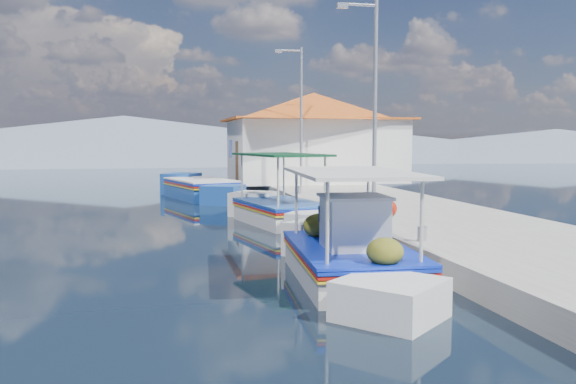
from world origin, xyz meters
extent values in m
plane|color=black|center=(0.00, 0.00, 0.00)|extent=(160.00, 160.00, 0.00)
cube|color=#A7A49D|center=(5.90, 6.00, 0.25)|extent=(5.00, 44.00, 0.50)
cylinder|color=#A5A8AD|center=(3.80, -3.00, 0.65)|extent=(0.20, 0.20, 0.30)
cylinder|color=#A5A8AD|center=(3.80, 2.00, 0.65)|extent=(0.20, 0.20, 0.30)
cylinder|color=#A5A8AD|center=(3.80, 8.00, 0.65)|extent=(0.20, 0.20, 0.30)
cylinder|color=#A5A8AD|center=(3.80, 14.00, 0.65)|extent=(0.20, 0.20, 0.30)
cube|color=white|center=(1.91, -4.01, 0.19)|extent=(2.19, 3.89, 0.82)
cube|color=white|center=(1.73, -1.53, 0.29)|extent=(1.94, 1.94, 0.91)
cube|color=white|center=(2.10, -6.42, 0.19)|extent=(1.88, 1.88, 0.78)
cube|color=#0E29B8|center=(1.91, -4.01, 0.57)|extent=(2.25, 4.01, 0.05)
cube|color=#AB150E|center=(1.91, -4.01, 0.50)|extent=(2.25, 4.01, 0.04)
cube|color=yellow|center=(1.91, -4.01, 0.44)|extent=(2.25, 4.01, 0.03)
cube|color=#0E29B8|center=(1.91, -4.01, 0.63)|extent=(2.27, 3.98, 0.04)
cube|color=brown|center=(1.91, -4.01, 0.61)|extent=(2.03, 3.81, 0.04)
cube|color=white|center=(1.93, -4.27, 1.08)|extent=(1.13, 1.20, 0.95)
cube|color=silver|center=(1.93, -4.27, 1.58)|extent=(1.23, 1.30, 0.05)
cylinder|color=beige|center=(1.03, -2.50, 1.30)|extent=(0.06, 0.06, 1.39)
cylinder|color=beige|center=(2.55, -2.38, 1.30)|extent=(0.06, 0.06, 1.39)
cylinder|color=beige|center=(1.28, -5.65, 1.30)|extent=(0.06, 0.06, 1.39)
cylinder|color=beige|center=(2.80, -5.53, 1.30)|extent=(0.06, 0.06, 1.39)
cube|color=silver|center=(1.91, -4.01, 1.99)|extent=(2.28, 3.90, 0.06)
ellipsoid|color=#4A5115|center=(1.48, -2.83, 0.85)|extent=(0.66, 0.72, 0.49)
ellipsoid|color=#4A5115|center=(2.05, -2.35, 0.81)|extent=(0.55, 0.61, 0.42)
ellipsoid|color=#4A5115|center=(2.21, -5.55, 0.83)|extent=(0.59, 0.65, 0.44)
sphere|color=red|center=(2.74, -3.43, 1.26)|extent=(0.35, 0.35, 0.35)
cube|color=white|center=(2.17, 3.50, 0.20)|extent=(2.54, 3.75, 0.88)
cube|color=white|center=(2.66, 5.76, 0.31)|extent=(1.84, 1.84, 0.97)
cube|color=white|center=(1.69, 1.32, 0.20)|extent=(1.79, 1.79, 0.83)
cube|color=#0E29B8|center=(2.17, 3.50, 0.61)|extent=(2.62, 3.86, 0.06)
cube|color=#AB150E|center=(2.17, 3.50, 0.54)|extent=(2.62, 3.86, 0.05)
cube|color=yellow|center=(2.17, 3.50, 0.47)|extent=(2.62, 3.86, 0.04)
cube|color=#19479A|center=(2.17, 3.50, 0.67)|extent=(2.63, 3.84, 0.05)
cube|color=brown|center=(2.17, 3.50, 0.65)|extent=(2.38, 3.65, 0.05)
cylinder|color=beige|center=(1.76, 5.07, 1.39)|extent=(0.06, 0.06, 1.48)
cylinder|color=beige|center=(3.20, 4.75, 1.39)|extent=(0.06, 0.06, 1.48)
cylinder|color=beige|center=(1.14, 2.25, 1.39)|extent=(0.06, 0.06, 1.48)
cylinder|color=beige|center=(2.58, 1.93, 1.39)|extent=(0.06, 0.06, 1.48)
cube|color=#0B371D|center=(2.17, 3.50, 2.12)|extent=(2.63, 3.77, 0.06)
cube|color=#19479A|center=(0.34, 11.96, 0.25)|extent=(3.06, 4.29, 1.08)
cube|color=#19479A|center=(1.07, 14.45, 0.39)|extent=(2.00, 2.00, 1.19)
cube|color=#19479A|center=(-0.37, 9.56, 0.25)|extent=(1.94, 1.94, 1.02)
cube|color=#0E29B8|center=(0.34, 11.96, 0.75)|extent=(3.15, 4.42, 0.07)
cube|color=#AB150E|center=(0.34, 11.96, 0.66)|extent=(3.15, 4.42, 0.06)
cube|color=yellow|center=(0.34, 11.96, 0.58)|extent=(3.15, 4.42, 0.05)
cube|color=white|center=(0.34, 11.96, 0.83)|extent=(3.16, 4.39, 0.06)
cube|color=brown|center=(0.34, 11.96, 0.80)|extent=(2.88, 4.17, 0.06)
cube|color=white|center=(6.20, 15.00, 2.00)|extent=(8.00, 6.00, 3.00)
cube|color=#CA5A1C|center=(6.20, 15.00, 3.55)|extent=(8.64, 6.48, 0.10)
pyramid|color=#CA5A1C|center=(6.20, 15.00, 4.20)|extent=(10.49, 10.49, 1.40)
cube|color=brown|center=(2.22, 14.00, 1.50)|extent=(0.06, 1.00, 2.00)
cube|color=#0E29B8|center=(2.22, 16.50, 2.10)|extent=(0.06, 1.20, 0.90)
cylinder|color=#A5A8AD|center=(4.60, 2.00, 3.50)|extent=(0.12, 0.12, 6.00)
cylinder|color=#A5A8AD|center=(4.10, 2.00, 6.35)|extent=(1.00, 0.08, 0.08)
cube|color=#A5A8AD|center=(3.60, 2.00, 6.30)|extent=(0.30, 0.14, 0.14)
cylinder|color=#A5A8AD|center=(4.60, 11.00, 3.50)|extent=(0.12, 0.12, 6.00)
cylinder|color=#A5A8AD|center=(4.10, 11.00, 6.35)|extent=(1.00, 0.08, 0.08)
cube|color=#A5A8AD|center=(3.60, 11.00, 6.30)|extent=(0.30, 0.14, 0.14)
cone|color=slate|center=(-5.00, 56.00, 2.45)|extent=(96.00, 96.00, 5.50)
cone|color=slate|center=(25.00, 56.00, 1.60)|extent=(76.80, 76.80, 3.80)
cone|color=slate|center=(50.00, 56.00, 1.80)|extent=(89.60, 89.60, 4.20)
camera|label=1|loc=(-1.54, -14.46, 2.61)|focal=37.67mm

